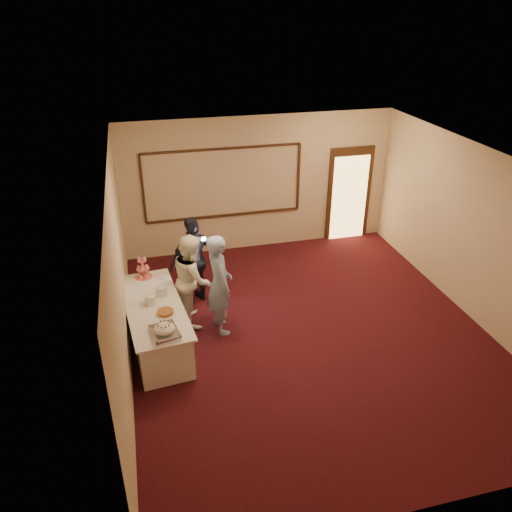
{
  "coord_description": "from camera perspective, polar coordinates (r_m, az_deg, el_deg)",
  "views": [
    {
      "loc": [
        -2.6,
        -6.62,
        5.17
      ],
      "look_at": [
        -0.73,
        0.85,
        1.15
      ],
      "focal_mm": 35.0,
      "sensor_mm": 36.0,
      "label": 1
    }
  ],
  "objects": [
    {
      "name": "floor",
      "position": [
        8.79,
        6.03,
        -8.63
      ],
      "size": [
        7.0,
        7.0,
        0.0
      ],
      "primitive_type": "plane",
      "color": "black",
      "rests_on": "ground"
    },
    {
      "name": "room_walls",
      "position": [
        7.77,
        6.76,
        3.51
      ],
      "size": [
        6.04,
        7.04,
        3.02
      ],
      "color": "beige",
      "rests_on": "floor"
    },
    {
      "name": "wall_molding",
      "position": [
        10.85,
        -3.76,
        8.31
      ],
      "size": [
        3.45,
        0.04,
        1.55
      ],
      "color": "#331D0F",
      "rests_on": "room_walls"
    },
    {
      "name": "doorway",
      "position": [
        11.86,
        10.57,
        6.93
      ],
      "size": [
        1.05,
        0.07,
        2.2
      ],
      "color": "#331D0F",
      "rests_on": "floor"
    },
    {
      "name": "buffet_table",
      "position": [
        8.41,
        -11.37,
        -7.69
      ],
      "size": [
        1.12,
        2.35,
        0.77
      ],
      "color": "white",
      "rests_on": "floor"
    },
    {
      "name": "pavlova_tray",
      "position": [
        7.46,
        -10.41,
        -8.32
      ],
      "size": [
        0.45,
        0.55,
        0.19
      ],
      "color": "silver",
      "rests_on": "buffet_table"
    },
    {
      "name": "cupcake_stand",
      "position": [
        8.95,
        -12.79,
        -1.48
      ],
      "size": [
        0.3,
        0.3,
        0.44
      ],
      "color": "#F15463",
      "rests_on": "buffet_table"
    },
    {
      "name": "plate_stack_a",
      "position": [
        8.2,
        -11.98,
        -4.88
      ],
      "size": [
        0.2,
        0.2,
        0.16
      ],
      "color": "white",
      "rests_on": "buffet_table"
    },
    {
      "name": "plate_stack_b",
      "position": [
        8.39,
        -10.72,
        -3.93
      ],
      "size": [
        0.19,
        0.19,
        0.16
      ],
      "color": "white",
      "rests_on": "buffet_table"
    },
    {
      "name": "tart",
      "position": [
        7.94,
        -10.32,
        -6.36
      ],
      "size": [
        0.3,
        0.3,
        0.06
      ],
      "color": "white",
      "rests_on": "buffet_table"
    },
    {
      "name": "man",
      "position": [
        8.35,
        -4.19,
        -3.26
      ],
      "size": [
        0.5,
        0.7,
        1.8
      ],
      "primitive_type": "imported",
      "rotation": [
        0.0,
        0.0,
        1.68
      ],
      "color": "#86A2CD",
      "rests_on": "floor"
    },
    {
      "name": "woman",
      "position": [
        8.7,
        -7.25,
        -2.61
      ],
      "size": [
        0.65,
        0.82,
        1.66
      ],
      "primitive_type": "imported",
      "rotation": [
        0.0,
        0.0,
        1.54
      ],
      "color": "white",
      "rests_on": "floor"
    },
    {
      "name": "guest",
      "position": [
        9.23,
        -7.02,
        -0.5
      ],
      "size": [
        1.09,
        0.76,
        1.71
      ],
      "primitive_type": "imported",
      "rotation": [
        0.0,
        0.0,
        3.52
      ],
      "color": "black",
      "rests_on": "floor"
    },
    {
      "name": "camera_flash",
      "position": [
        8.95,
        -6.02,
        1.95
      ],
      "size": [
        0.08,
        0.06,
        0.05
      ],
      "primitive_type": "cube",
      "rotation": [
        0.0,
        0.0,
        -0.37
      ],
      "color": "white",
      "rests_on": "guest"
    }
  ]
}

